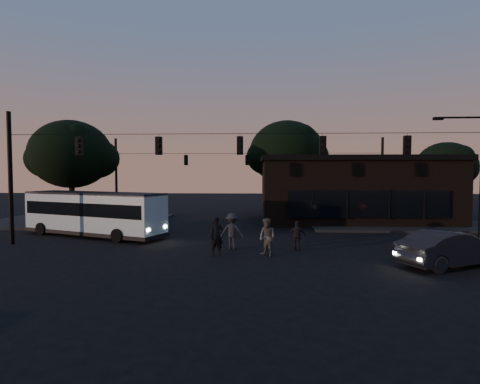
{
  "coord_description": "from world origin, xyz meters",
  "views": [
    {
      "loc": [
        0.89,
        -16.56,
        4.0
      ],
      "look_at": [
        0.0,
        4.0,
        3.0
      ],
      "focal_mm": 28.0,
      "sensor_mm": 36.0,
      "label": 1
    }
  ],
  "objects_px": {
    "building": "(350,189)",
    "pedestrian_a": "(217,236)",
    "bus": "(94,212)",
    "car": "(450,248)",
    "pedestrian_c": "(297,236)",
    "pedestrian_b": "(267,237)",
    "pedestrian_d": "(232,231)"
  },
  "relations": [
    {
      "from": "building",
      "to": "pedestrian_a",
      "type": "height_order",
      "value": "building"
    },
    {
      "from": "bus",
      "to": "car",
      "type": "bearing_deg",
      "value": 1.42
    },
    {
      "from": "pedestrian_a",
      "to": "pedestrian_c",
      "type": "height_order",
      "value": "pedestrian_a"
    },
    {
      "from": "pedestrian_b",
      "to": "pedestrian_d",
      "type": "height_order",
      "value": "pedestrian_d"
    },
    {
      "from": "pedestrian_a",
      "to": "pedestrian_b",
      "type": "bearing_deg",
      "value": -18.97
    },
    {
      "from": "pedestrian_b",
      "to": "pedestrian_a",
      "type": "bearing_deg",
      "value": -134.61
    },
    {
      "from": "building",
      "to": "pedestrian_c",
      "type": "relative_size",
      "value": 10.01
    },
    {
      "from": "bus",
      "to": "pedestrian_c",
      "type": "xyz_separation_m",
      "value": [
        12.57,
        -3.93,
        -0.81
      ]
    },
    {
      "from": "car",
      "to": "pedestrian_a",
      "type": "xyz_separation_m",
      "value": [
        -10.29,
        1.73,
        0.16
      ]
    },
    {
      "from": "pedestrian_a",
      "to": "pedestrian_c",
      "type": "relative_size",
      "value": 1.23
    },
    {
      "from": "bus",
      "to": "pedestrian_d",
      "type": "bearing_deg",
      "value": -0.06
    },
    {
      "from": "pedestrian_a",
      "to": "pedestrian_d",
      "type": "relative_size",
      "value": 0.99
    },
    {
      "from": "bus",
      "to": "pedestrian_b",
      "type": "relative_size",
      "value": 5.5
    },
    {
      "from": "pedestrian_a",
      "to": "pedestrian_d",
      "type": "height_order",
      "value": "pedestrian_d"
    },
    {
      "from": "building",
      "to": "pedestrian_a",
      "type": "bearing_deg",
      "value": -124.75
    },
    {
      "from": "bus",
      "to": "pedestrian_c",
      "type": "height_order",
      "value": "bus"
    },
    {
      "from": "bus",
      "to": "pedestrian_c",
      "type": "relative_size",
      "value": 6.61
    },
    {
      "from": "car",
      "to": "pedestrian_d",
      "type": "height_order",
      "value": "pedestrian_d"
    },
    {
      "from": "building",
      "to": "pedestrian_b",
      "type": "relative_size",
      "value": 8.33
    },
    {
      "from": "car",
      "to": "pedestrian_c",
      "type": "bearing_deg",
      "value": 39.11
    },
    {
      "from": "car",
      "to": "pedestrian_d",
      "type": "bearing_deg",
      "value": 46.91
    },
    {
      "from": "building",
      "to": "pedestrian_b",
      "type": "height_order",
      "value": "building"
    },
    {
      "from": "pedestrian_b",
      "to": "pedestrian_c",
      "type": "height_order",
      "value": "pedestrian_b"
    },
    {
      "from": "pedestrian_c",
      "to": "bus",
      "type": "bearing_deg",
      "value": -6.06
    },
    {
      "from": "pedestrian_c",
      "to": "pedestrian_a",
      "type": "bearing_deg",
      "value": 30.86
    },
    {
      "from": "pedestrian_b",
      "to": "building",
      "type": "bearing_deg",
      "value": 107.29
    },
    {
      "from": "car",
      "to": "pedestrian_d",
      "type": "distance_m",
      "value": 10.21
    },
    {
      "from": "pedestrian_a",
      "to": "pedestrian_d",
      "type": "xyz_separation_m",
      "value": [
        0.66,
        1.64,
        0.01
      ]
    },
    {
      "from": "bus",
      "to": "car",
      "type": "height_order",
      "value": "bus"
    },
    {
      "from": "bus",
      "to": "pedestrian_b",
      "type": "height_order",
      "value": "bus"
    },
    {
      "from": "pedestrian_b",
      "to": "pedestrian_c",
      "type": "relative_size",
      "value": 1.2
    },
    {
      "from": "pedestrian_a",
      "to": "pedestrian_c",
      "type": "bearing_deg",
      "value": 0.13
    }
  ]
}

